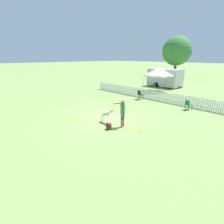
{
  "coord_description": "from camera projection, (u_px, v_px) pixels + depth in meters",
  "views": [
    {
      "loc": [
        8.46,
        -7.98,
        4.13
      ],
      "look_at": [
        0.94,
        -0.78,
        0.81
      ],
      "focal_mm": 28.0,
      "sensor_mm": 36.0,
      "label": 1
    }
  ],
  "objects": [
    {
      "name": "ground_plane",
      "position": [
        111.0,
        118.0,
        12.34
      ],
      "size": [
        240.0,
        240.0,
        0.0
      ],
      "primitive_type": "plane",
      "color": "olive"
    },
    {
      "name": "folding_chair_blue_left",
      "position": [
        140.0,
        94.0,
        17.39
      ],
      "size": [
        0.57,
        0.58,
        0.93
      ],
      "rotation": [
        0.0,
        0.0,
        2.86
      ],
      "color": "#333338",
      "rests_on": "ground_plane"
    },
    {
      "name": "frisbee_near_dog",
      "position": [
        72.0,
        121.0,
        11.59
      ],
      "size": [
        0.26,
        0.26,
        0.02
      ],
      "color": "yellow",
      "rests_on": "ground_plane"
    },
    {
      "name": "folding_chair_center",
      "position": [
        188.0,
        104.0,
        14.04
      ],
      "size": [
        0.55,
        0.56,
        0.8
      ],
      "rotation": [
        0.0,
        0.0,
        2.79
      ],
      "color": "#333338",
      "rests_on": "ground_plane"
    },
    {
      "name": "canopy_tent_main",
      "position": [
        159.0,
        72.0,
        20.87
      ],
      "size": [
        2.57,
        2.57,
        2.92
      ],
      "color": "#B2B2B2",
      "rests_on": "ground_plane"
    },
    {
      "name": "picket_fence",
      "position": [
        162.0,
        97.0,
        16.61
      ],
      "size": [
        18.31,
        0.04,
        0.94
      ],
      "color": "white",
      "rests_on": "ground_plane"
    },
    {
      "name": "frisbee_far_scatter",
      "position": [
        140.0,
        130.0,
        10.17
      ],
      "size": [
        0.26,
        0.26,
        0.02
      ],
      "color": "yellow",
      "rests_on": "ground_plane"
    },
    {
      "name": "frisbee_near_handler",
      "position": [
        130.0,
        129.0,
        10.33
      ],
      "size": [
        0.26,
        0.26,
        0.02
      ],
      "color": "yellow",
      "rests_on": "ground_plane"
    },
    {
      "name": "equipment_trailer",
      "position": [
        165.0,
        77.0,
        24.56
      ],
      "size": [
        5.24,
        2.59,
        2.46
      ],
      "rotation": [
        0.0,
        0.0,
        -0.02
      ],
      "color": "#B7B7B7",
      "rests_on": "ground_plane"
    },
    {
      "name": "handler_person",
      "position": [
        122.0,
        110.0,
        10.43
      ],
      "size": [
        1.06,
        0.53,
        1.69
      ],
      "rotation": [
        0.0,
        0.0,
        -4.56
      ],
      "color": "#8C664C",
      "rests_on": "ground_plane"
    },
    {
      "name": "leaping_dog",
      "position": [
        106.0,
        114.0,
        11.27
      ],
      "size": [
        1.18,
        0.42,
        0.97
      ],
      "rotation": [
        0.0,
        0.0,
        -1.41
      ],
      "color": "beige",
      "rests_on": "ground_plane"
    },
    {
      "name": "backpack_on_grass",
      "position": [
        109.0,
        126.0,
        10.31
      ],
      "size": [
        0.27,
        0.22,
        0.39
      ],
      "color": "maroon",
      "rests_on": "ground_plane"
    },
    {
      "name": "tree_left_grove",
      "position": [
        177.0,
        51.0,
        32.62
      ],
      "size": [
        5.35,
        5.35,
        7.78
      ],
      "color": "#4C3823",
      "rests_on": "ground_plane"
    },
    {
      "name": "frisbee_midfield",
      "position": [
        78.0,
        120.0,
        11.81
      ],
      "size": [
        0.26,
        0.26,
        0.02
      ],
      "color": "yellow",
      "rests_on": "ground_plane"
    }
  ]
}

